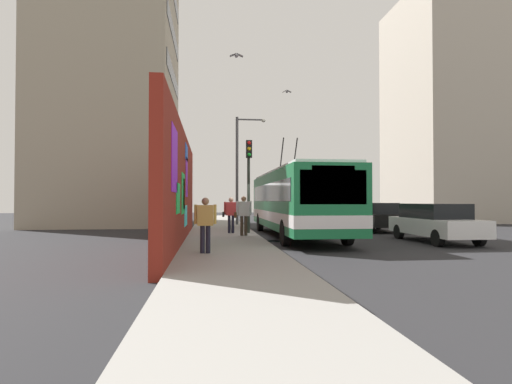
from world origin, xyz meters
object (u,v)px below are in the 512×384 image
at_px(city_bus, 295,200).
at_px(parked_car_black, 374,216).
at_px(parked_car_white, 435,222).
at_px(pedestrian_midblock, 231,212).
at_px(parked_car_red, 341,213).
at_px(pedestrian_at_curb, 244,212).
at_px(pedestrian_near_wall, 205,221).
at_px(street_lamp, 240,163).
at_px(traffic_light, 249,171).

relative_size(city_bus, parked_car_black, 2.64).
bearing_deg(parked_car_white, pedestrian_midblock, 65.35).
height_order(parked_car_red, pedestrian_midblock, pedestrian_midblock).
bearing_deg(pedestrian_at_curb, city_bus, -72.38).
bearing_deg(parked_car_red, parked_car_black, 180.00).
relative_size(pedestrian_midblock, pedestrian_near_wall, 1.04).
xyz_separation_m(parked_car_red, pedestrian_at_curb, (-10.12, 7.72, 0.35)).
distance_m(parked_car_white, pedestrian_near_wall, 10.08).
bearing_deg(street_lamp, pedestrian_near_wall, 171.69).
bearing_deg(parked_car_white, street_lamp, 33.91).
xyz_separation_m(pedestrian_near_wall, pedestrian_at_curb, (6.05, -1.64, 0.07)).
bearing_deg(parked_car_red, street_lamp, 102.90).
height_order(parked_car_white, traffic_light, traffic_light).
distance_m(parked_car_black, street_lamp, 9.12).
height_order(parked_car_white, street_lamp, street_lamp).
bearing_deg(parked_car_black, pedestrian_at_curb, 117.48).
bearing_deg(traffic_light, pedestrian_at_curb, 165.40).
relative_size(parked_car_black, pedestrian_at_curb, 2.64).
xyz_separation_m(pedestrian_near_wall, traffic_light, (7.46, -2.00, 2.03)).
distance_m(parked_car_red, pedestrian_midblock, 11.93).
bearing_deg(parked_car_white, parked_car_black, 0.00).
distance_m(parked_car_white, street_lamp, 13.39).
bearing_deg(street_lamp, pedestrian_midblock, 172.08).
xyz_separation_m(city_bus, pedestrian_at_curb, (-0.80, 2.52, -0.54)).
relative_size(parked_car_black, street_lamp, 0.66).
xyz_separation_m(city_bus, pedestrian_near_wall, (-6.85, 4.15, -0.61)).
bearing_deg(parked_car_white, city_bus, 59.25).
relative_size(city_bus, pedestrian_midblock, 7.14).
bearing_deg(city_bus, pedestrian_at_curb, 107.62).
height_order(pedestrian_midblock, pedestrian_at_curb, pedestrian_at_curb).
bearing_deg(pedestrian_midblock, pedestrian_near_wall, 171.34).
relative_size(pedestrian_near_wall, street_lamp, 0.24).
xyz_separation_m(parked_car_black, street_lamp, (4.45, 7.23, 3.33)).
distance_m(pedestrian_midblock, street_lamp, 7.68).
xyz_separation_m(pedestrian_midblock, traffic_light, (-0.06, -0.86, 1.99)).
distance_m(pedestrian_midblock, pedestrian_at_curb, 1.55).
height_order(city_bus, street_lamp, street_lamp).
height_order(parked_car_red, street_lamp, street_lamp).
xyz_separation_m(parked_car_white, pedestrian_midblock, (3.77, 8.21, 0.32)).
height_order(parked_car_black, pedestrian_midblock, pedestrian_midblock).
relative_size(parked_car_red, pedestrian_midblock, 2.51).
height_order(parked_car_black, pedestrian_at_curb, pedestrian_at_curb).
relative_size(parked_car_red, pedestrian_at_curb, 2.45).
bearing_deg(city_bus, traffic_light, 74.16).
distance_m(parked_car_white, pedestrian_midblock, 9.04).
xyz_separation_m(pedestrian_midblock, pedestrian_near_wall, (-7.52, 1.15, -0.04)).
bearing_deg(parked_car_white, parked_car_red, 0.00).
distance_m(pedestrian_midblock, pedestrian_near_wall, 7.61).
bearing_deg(traffic_light, city_bus, -105.84).
distance_m(pedestrian_midblock, traffic_light, 2.17).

